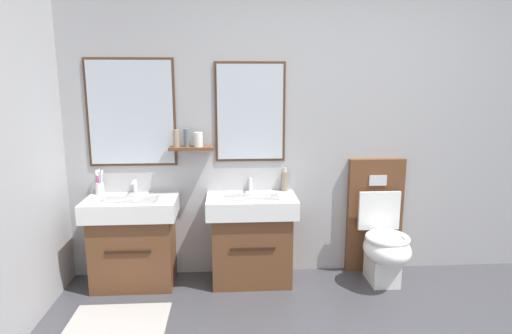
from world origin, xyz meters
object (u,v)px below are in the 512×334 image
object	(u,v)px
vanity_sink_left	(133,239)
soap_dispenser	(285,181)
toothbrush_cup	(100,187)
toilet	(380,236)
vanity_sink_right	(252,237)

from	to	relation	value
vanity_sink_left	soap_dispenser	bearing A→B (deg)	7.15
vanity_sink_left	toothbrush_cup	size ratio (longest dim) A/B	3.54
toilet	soap_dispenser	bearing A→B (deg)	167.80
vanity_sink_left	toilet	distance (m)	2.04
vanity_sink_right	soap_dispenser	bearing A→B (deg)	28.29
soap_dispenser	toilet	bearing A→B (deg)	-12.20
vanity_sink_left	toothbrush_cup	bearing A→B (deg)	152.43
toilet	toothbrush_cup	bearing A→B (deg)	176.04
toilet	toothbrush_cup	xyz separation A→B (m)	(-2.33, 0.16, 0.42)
toothbrush_cup	soap_dispenser	size ratio (longest dim) A/B	1.02
vanity_sink_left	toothbrush_cup	world-z (taller)	toothbrush_cup
toilet	toothbrush_cup	size ratio (longest dim) A/B	4.83
vanity_sink_right	toothbrush_cup	size ratio (longest dim) A/B	3.54
vanity_sink_right	toilet	world-z (taller)	toilet
vanity_sink_left	soap_dispenser	xyz separation A→B (m)	(1.25, 0.16, 0.43)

